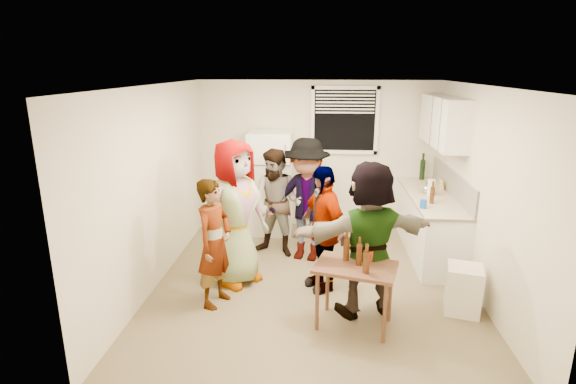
# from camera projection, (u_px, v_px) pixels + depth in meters

# --- Properties ---
(room) EXTENTS (4.00, 4.50, 2.50)m
(room) POSITION_uv_depth(u_px,v_px,m) (313.00, 283.00, 5.84)
(room) COLOR silver
(room) RESTS_ON ground
(window) EXTENTS (1.12, 0.10, 1.06)m
(window) POSITION_uv_depth(u_px,v_px,m) (345.00, 120.00, 7.43)
(window) COLOR white
(window) RESTS_ON room
(refrigerator) EXTENTS (0.70, 0.70, 1.70)m
(refrigerator) POSITION_uv_depth(u_px,v_px,m) (271.00, 182.00, 7.47)
(refrigerator) COLOR white
(refrigerator) RESTS_ON ground
(counter_lower) EXTENTS (0.60, 2.20, 0.86)m
(counter_lower) POSITION_uv_depth(u_px,v_px,m) (429.00, 225.00, 6.71)
(counter_lower) COLOR white
(counter_lower) RESTS_ON ground
(countertop) EXTENTS (0.64, 2.22, 0.04)m
(countertop) POSITION_uv_depth(u_px,v_px,m) (431.00, 196.00, 6.58)
(countertop) COLOR beige
(countertop) RESTS_ON counter_lower
(backsplash) EXTENTS (0.03, 2.20, 0.36)m
(backsplash) POSITION_uv_depth(u_px,v_px,m) (452.00, 183.00, 6.51)
(backsplash) COLOR #BCB8AD
(backsplash) RESTS_ON countertop
(upper_cabinets) EXTENTS (0.34, 1.60, 0.70)m
(upper_cabinets) POSITION_uv_depth(u_px,v_px,m) (444.00, 121.00, 6.48)
(upper_cabinets) COLOR white
(upper_cabinets) RESTS_ON room
(kettle) EXTENTS (0.21, 0.18, 0.18)m
(kettle) POSITION_uv_depth(u_px,v_px,m) (427.00, 193.00, 6.65)
(kettle) COLOR silver
(kettle) RESTS_ON countertop
(paper_towel) EXTENTS (0.11, 0.11, 0.23)m
(paper_towel) POSITION_uv_depth(u_px,v_px,m) (430.00, 195.00, 6.55)
(paper_towel) COLOR white
(paper_towel) RESTS_ON countertop
(wine_bottle) EXTENTS (0.08, 0.08, 0.33)m
(wine_bottle) POSITION_uv_depth(u_px,v_px,m) (422.00, 179.00, 7.46)
(wine_bottle) COLOR black
(wine_bottle) RESTS_ON countertop
(beer_bottle_counter) EXTENTS (0.06, 0.06, 0.23)m
(beer_bottle_counter) POSITION_uv_depth(u_px,v_px,m) (431.00, 203.00, 6.15)
(beer_bottle_counter) COLOR #47230C
(beer_bottle_counter) RESTS_ON countertop
(blue_cup) EXTENTS (0.09, 0.09, 0.12)m
(blue_cup) POSITION_uv_depth(u_px,v_px,m) (423.00, 208.00, 5.95)
(blue_cup) COLOR #1953B2
(blue_cup) RESTS_ON countertop
(picture_frame) EXTENTS (0.02, 0.17, 0.14)m
(picture_frame) POSITION_uv_depth(u_px,v_px,m) (442.00, 185.00, 6.85)
(picture_frame) COLOR #F2BD5C
(picture_frame) RESTS_ON countertop
(trash_bin) EXTENTS (0.46, 0.46, 0.55)m
(trash_bin) POSITION_uv_depth(u_px,v_px,m) (463.00, 292.00, 5.09)
(trash_bin) COLOR white
(trash_bin) RESTS_ON ground
(serving_table) EXTENTS (0.95, 0.76, 0.70)m
(serving_table) POSITION_uv_depth(u_px,v_px,m) (353.00, 325.00, 4.88)
(serving_table) COLOR brown
(serving_table) RESTS_ON ground
(beer_bottle_table) EXTENTS (0.07, 0.07, 0.25)m
(beer_bottle_table) POSITION_uv_depth(u_px,v_px,m) (346.00, 260.00, 4.83)
(beer_bottle_table) COLOR #47230C
(beer_bottle_table) RESTS_ON serving_table
(red_cup) EXTENTS (0.09, 0.09, 0.12)m
(red_cup) POSITION_uv_depth(u_px,v_px,m) (369.00, 261.00, 4.81)
(red_cup) COLOR #A8260C
(red_cup) RESTS_ON serving_table
(guest_grey) EXTENTS (2.04, 1.86, 0.60)m
(guest_grey) POSITION_uv_depth(u_px,v_px,m) (238.00, 281.00, 5.89)
(guest_grey) COLOR gray
(guest_grey) RESTS_ON ground
(guest_stripe) EXTENTS (1.61, 1.04, 0.36)m
(guest_stripe) POSITION_uv_depth(u_px,v_px,m) (217.00, 302.00, 5.35)
(guest_stripe) COLOR #141933
(guest_stripe) RESTS_ON ground
(guest_back_left) EXTENTS (1.24, 1.75, 0.60)m
(guest_back_left) POSITION_uv_depth(u_px,v_px,m) (277.00, 254.00, 6.73)
(guest_back_left) COLOR brown
(guest_back_left) RESTS_ON ground
(guest_back_right) EXTENTS (1.56, 2.01, 0.66)m
(guest_back_right) POSITION_uv_depth(u_px,v_px,m) (306.00, 258.00, 6.60)
(guest_back_right) COLOR #3E3E43
(guest_back_right) RESTS_ON ground
(guest_black) EXTENTS (1.84, 1.59, 0.39)m
(guest_black) POSITION_uv_depth(u_px,v_px,m) (322.00, 287.00, 5.73)
(guest_black) COLOR black
(guest_black) RESTS_ON ground
(guest_orange) EXTENTS (2.11, 2.20, 0.52)m
(guest_orange) POSITION_uv_depth(u_px,v_px,m) (365.00, 311.00, 5.16)
(guest_orange) COLOR tan
(guest_orange) RESTS_ON ground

